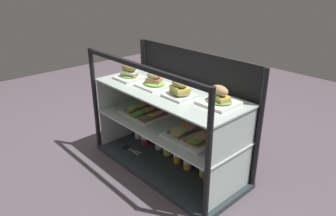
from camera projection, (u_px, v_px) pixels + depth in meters
name	position (u px, v px, depth m)	size (l,w,h in m)	color
ground_plane	(168.00, 167.00, 2.37)	(6.00, 6.00, 0.02)	#5A4F57
case_base_deck	(168.00, 164.00, 2.36)	(1.19, 0.52, 0.04)	#2D353A
case_frame	(182.00, 105.00, 2.26)	(1.19, 0.52, 0.84)	black
riser_lower_tier	(168.00, 144.00, 2.29)	(1.12, 0.45, 0.30)	silver
shelf_lower_glass	(168.00, 125.00, 2.23)	(1.14, 0.47, 0.01)	silver
riser_upper_tier	(168.00, 109.00, 2.18)	(1.12, 0.45, 0.25)	silver
shelf_upper_glass	(168.00, 91.00, 2.12)	(1.14, 0.47, 0.01)	silver
plated_roll_sandwich_far_right	(129.00, 73.00, 2.34)	(0.19, 0.19, 0.12)	white
plated_roll_sandwich_mid_left	(154.00, 82.00, 2.19)	(0.21, 0.21, 0.11)	white
plated_roll_sandwich_near_left_corner	(180.00, 90.00, 2.00)	(0.17, 0.17, 0.12)	white
plated_roll_sandwich_mid_right	(219.00, 98.00, 1.88)	(0.21, 0.21, 0.12)	white
open_sandwich_tray_right_of_center	(146.00, 112.00, 2.39)	(0.34, 0.32, 0.06)	white
open_sandwich_tray_far_right	(193.00, 134.00, 2.05)	(0.34, 0.32, 0.07)	white
juice_bottle_back_right	(138.00, 130.00, 2.67)	(0.06, 0.06, 0.19)	white
juice_bottle_back_left	(145.00, 134.00, 2.56)	(0.07, 0.07, 0.22)	maroon
juice_bottle_tucked_behind	(159.00, 140.00, 2.50)	(0.06, 0.06, 0.20)	white
juice_bottle_front_middle	(167.00, 145.00, 2.42)	(0.07, 0.07, 0.20)	#B8CF53
juice_bottle_front_second	(177.00, 151.00, 2.31)	(0.06, 0.06, 0.24)	gold
juice_bottle_front_fourth	(188.00, 158.00, 2.23)	(0.06, 0.06, 0.20)	gold
juice_bottle_front_left_end	(204.00, 164.00, 2.15)	(0.06, 0.06, 0.24)	#B6CE55
orange_fruit_beside_bottles	(209.00, 180.00, 2.08)	(0.07, 0.07, 0.07)	orange
kitchen_scissors	(128.00, 148.00, 2.52)	(0.18, 0.08, 0.01)	silver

